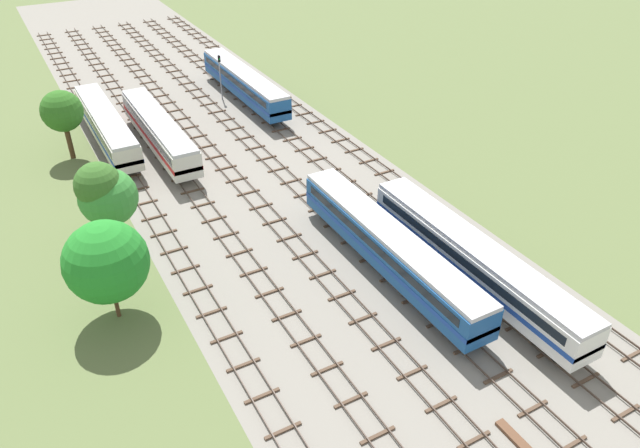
# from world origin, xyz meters

# --- Properties ---
(ground_plane) EXTENTS (480.00, 480.00, 0.00)m
(ground_plane) POSITION_xyz_m (0.00, 56.00, 0.00)
(ground_plane) COLOR #5B6B3D
(ballast_bed) EXTENTS (27.56, 176.00, 0.01)m
(ballast_bed) POSITION_xyz_m (0.00, 56.00, 0.00)
(ballast_bed) COLOR gray
(ballast_bed) RESTS_ON ground
(track_far_left) EXTENTS (2.40, 126.00, 0.29)m
(track_far_left) POSITION_xyz_m (-11.78, 57.00, 0.14)
(track_far_left) COLOR #47382D
(track_far_left) RESTS_ON ground
(track_left) EXTENTS (2.40, 126.00, 0.29)m
(track_left) POSITION_xyz_m (-7.07, 57.00, 0.14)
(track_left) COLOR #47382D
(track_left) RESTS_ON ground
(track_centre_left) EXTENTS (2.40, 126.00, 0.29)m
(track_centre_left) POSITION_xyz_m (-2.36, 57.00, 0.14)
(track_centre_left) COLOR #47382D
(track_centre_left) RESTS_ON ground
(track_centre) EXTENTS (2.40, 126.00, 0.29)m
(track_centre) POSITION_xyz_m (2.36, 57.00, 0.14)
(track_centre) COLOR #47382D
(track_centre) RESTS_ON ground
(track_centre_right) EXTENTS (2.40, 126.00, 0.29)m
(track_centre_right) POSITION_xyz_m (7.07, 57.00, 0.14)
(track_centre_right) COLOR #47382D
(track_centre_right) RESTS_ON ground
(track_right) EXTENTS (2.40, 126.00, 0.29)m
(track_right) POSITION_xyz_m (11.78, 57.00, 0.14)
(track_right) COLOR #47382D
(track_right) RESTS_ON ground
(passenger_coach_centre_right_nearest) EXTENTS (2.96, 22.00, 3.80)m
(passenger_coach_centre_right_nearest) POSITION_xyz_m (7.07, 27.80, 2.61)
(passenger_coach_centre_right_nearest) COLOR white
(passenger_coach_centre_right_nearest) RESTS_ON ground
(passenger_coach_centre_near) EXTENTS (2.96, 22.00, 3.80)m
(passenger_coach_centre_near) POSITION_xyz_m (2.36, 32.34, 2.61)
(passenger_coach_centre_near) COLOR #194C8C
(passenger_coach_centre_near) RESTS_ON ground
(diesel_railcar_left_mid) EXTENTS (2.96, 20.50, 3.80)m
(diesel_railcar_left_mid) POSITION_xyz_m (-7.07, 62.78, 2.60)
(diesel_railcar_left_mid) COLOR beige
(diesel_railcar_left_mid) RESTS_ON ground
(diesel_railcar_far_left_midfar) EXTENTS (2.96, 20.50, 3.80)m
(diesel_railcar_far_left_midfar) POSITION_xyz_m (-11.78, 67.06, 2.60)
(diesel_railcar_far_left_midfar) COLOR beige
(diesel_railcar_far_left_midfar) RESTS_ON ground
(passenger_coach_centre_right_far) EXTENTS (2.96, 22.00, 3.80)m
(passenger_coach_centre_right_far) POSITION_xyz_m (7.07, 72.39, 2.61)
(passenger_coach_centre_right_far) COLOR #194C8C
(passenger_coach_centre_right_far) RESTS_ON ground
(signal_post_nearest) EXTENTS (0.28, 0.47, 5.95)m
(signal_post_nearest) POSITION_xyz_m (4.71, 74.62, 3.75)
(signal_post_nearest) COLOR gray
(signal_post_nearest) RESTS_ON ground
(lineside_tree_1) EXTENTS (4.91, 4.91, 6.93)m
(lineside_tree_1) POSITION_xyz_m (-15.61, 47.30, 4.46)
(lineside_tree_1) COLOR #4C331E
(lineside_tree_1) RESTS_ON ground
(lineside_tree_2) EXTENTS (5.91, 5.91, 7.88)m
(lineside_tree_2) POSITION_xyz_m (-17.82, 37.54, 4.92)
(lineside_tree_2) COLOR #4C331E
(lineside_tree_2) RESTS_ON ground
(lineside_tree_3) EXTENTS (3.88, 3.88, 7.74)m
(lineside_tree_3) POSITION_xyz_m (-16.17, 47.22, 5.76)
(lineside_tree_3) COLOR #4C331E
(lineside_tree_3) RESTS_ON ground
(lineside_tree_4) EXTENTS (4.36, 4.36, 7.60)m
(lineside_tree_4) POSITION_xyz_m (-16.03, 66.11, 5.37)
(lineside_tree_4) COLOR #4C331E
(lineside_tree_4) RESTS_ON ground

